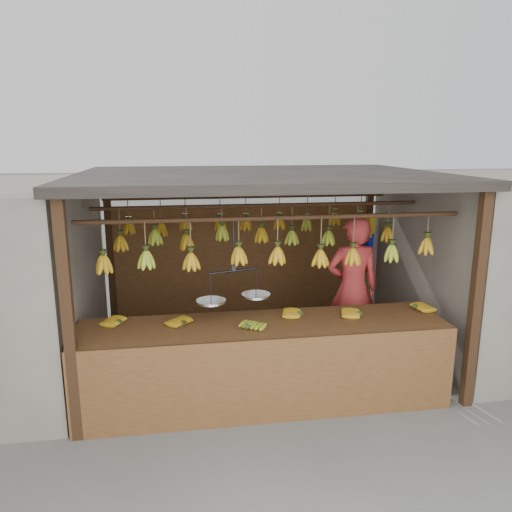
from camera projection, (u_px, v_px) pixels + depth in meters
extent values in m
plane|color=#5B5B57|center=(260.00, 358.00, 6.52)|extent=(80.00, 80.00, 0.00)
cube|color=black|center=(69.00, 324.00, 4.51)|extent=(0.10, 0.10, 2.30)
cube|color=black|center=(476.00, 303.00, 5.11)|extent=(0.10, 0.10, 2.30)
cube|color=black|center=(110.00, 252.00, 7.39)|extent=(0.10, 0.10, 2.30)
cube|color=black|center=(367.00, 244.00, 8.00)|extent=(0.10, 0.10, 2.30)
cube|color=black|center=(260.00, 177.00, 5.98)|extent=(4.30, 3.30, 0.10)
cylinder|color=black|center=(276.00, 218.00, 5.10)|extent=(4.00, 0.05, 0.05)
cylinder|color=black|center=(260.00, 206.00, 6.06)|extent=(4.00, 0.05, 0.05)
cylinder|color=black|center=(248.00, 197.00, 7.02)|extent=(4.00, 0.05, 0.05)
cube|color=brown|center=(244.00, 264.00, 7.75)|extent=(4.00, 0.06, 1.80)
cube|color=brown|center=(264.00, 327.00, 5.24)|extent=(3.87, 0.86, 0.08)
cube|color=brown|center=(271.00, 382.00, 4.92)|extent=(3.87, 0.04, 0.90)
cube|color=black|center=(79.00, 397.00, 4.70)|extent=(0.07, 0.07, 0.82)
cube|color=black|center=(441.00, 370.00, 5.26)|extent=(0.07, 0.07, 0.82)
cube|color=black|center=(92.00, 363.00, 5.43)|extent=(0.07, 0.07, 0.82)
cube|color=black|center=(409.00, 342.00, 5.99)|extent=(0.07, 0.07, 0.82)
ellipsoid|color=#B68213|center=(121.00, 322.00, 5.19)|extent=(0.29, 0.27, 0.06)
ellipsoid|color=#B68213|center=(185.00, 323.00, 5.15)|extent=(0.30, 0.30, 0.06)
ellipsoid|color=#92A523|center=(249.00, 328.00, 5.02)|extent=(0.29, 0.30, 0.06)
ellipsoid|color=#B68213|center=(300.00, 314.00, 5.44)|extent=(0.28, 0.24, 0.06)
ellipsoid|color=#B68213|center=(359.00, 314.00, 5.44)|extent=(0.28, 0.25, 0.06)
ellipsoid|color=#B68213|center=(416.00, 308.00, 5.62)|extent=(0.26, 0.21, 0.06)
ellipsoid|color=#B68213|center=(104.00, 265.00, 4.96)|extent=(0.16, 0.16, 0.28)
ellipsoid|color=#92A523|center=(146.00, 260.00, 4.96)|extent=(0.16, 0.16, 0.28)
ellipsoid|color=#B68213|center=(191.00, 261.00, 5.07)|extent=(0.16, 0.16, 0.28)
ellipsoid|color=#B68213|center=(239.00, 256.00, 5.12)|extent=(0.16, 0.16, 0.28)
ellipsoid|color=#B68213|center=(277.00, 255.00, 5.14)|extent=(0.16, 0.16, 0.28)
ellipsoid|color=#B68213|center=(320.00, 258.00, 5.22)|extent=(0.16, 0.16, 0.28)
ellipsoid|color=#B68213|center=(353.00, 256.00, 5.33)|extent=(0.16, 0.16, 0.28)
ellipsoid|color=#92A523|center=(392.00, 253.00, 5.41)|extent=(0.16, 0.16, 0.28)
ellipsoid|color=#B68213|center=(426.00, 246.00, 5.45)|extent=(0.16, 0.16, 0.28)
ellipsoid|color=#B68213|center=(121.00, 243.00, 5.88)|extent=(0.16, 0.16, 0.28)
ellipsoid|color=#92A523|center=(155.00, 237.00, 5.96)|extent=(0.16, 0.16, 0.28)
ellipsoid|color=#B68213|center=(187.00, 242.00, 5.98)|extent=(0.16, 0.16, 0.28)
ellipsoid|color=#92A523|center=(222.00, 233.00, 6.10)|extent=(0.16, 0.16, 0.28)
ellipsoid|color=#B68213|center=(261.00, 235.00, 6.16)|extent=(0.16, 0.16, 0.28)
ellipsoid|color=#92A523|center=(292.00, 237.00, 6.27)|extent=(0.16, 0.16, 0.28)
ellipsoid|color=#92A523|center=(328.00, 238.00, 6.28)|extent=(0.16, 0.16, 0.28)
ellipsoid|color=#B68213|center=(356.00, 237.00, 6.37)|extent=(0.16, 0.16, 0.28)
ellipsoid|color=#B68213|center=(387.00, 234.00, 6.40)|extent=(0.16, 0.16, 0.28)
ellipsoid|color=#B68213|center=(129.00, 227.00, 6.82)|extent=(0.16, 0.16, 0.28)
ellipsoid|color=#B68213|center=(161.00, 230.00, 6.94)|extent=(0.16, 0.16, 0.28)
ellipsoid|color=#B68213|center=(186.00, 224.00, 7.02)|extent=(0.16, 0.16, 0.28)
ellipsoid|color=#B68213|center=(220.00, 224.00, 7.02)|extent=(0.16, 0.16, 0.28)
ellipsoid|color=#B68213|center=(246.00, 224.00, 7.07)|extent=(0.16, 0.16, 0.28)
ellipsoid|color=#B68213|center=(279.00, 223.00, 7.16)|extent=(0.16, 0.16, 0.28)
ellipsoid|color=#92A523|center=(307.00, 224.00, 7.23)|extent=(0.16, 0.16, 0.28)
ellipsoid|color=#B68213|center=(335.00, 219.00, 7.31)|extent=(0.16, 0.16, 0.28)
ellipsoid|color=#B68213|center=(360.00, 221.00, 7.42)|extent=(0.16, 0.16, 0.28)
cylinder|color=black|center=(233.00, 245.00, 5.09)|extent=(0.02, 0.02, 0.54)
cylinder|color=black|center=(234.00, 271.00, 5.16)|extent=(0.54, 0.17, 0.02)
cylinder|color=silver|center=(211.00, 302.00, 5.12)|extent=(0.30, 0.30, 0.02)
cylinder|color=silver|center=(256.00, 295.00, 5.33)|extent=(0.30, 0.30, 0.02)
imported|color=#BF3333|center=(353.00, 289.00, 6.35)|extent=(0.71, 0.49, 1.86)
cube|color=yellow|center=(368.00, 225.00, 7.77)|extent=(0.08, 0.26, 0.34)
cube|color=#1426BF|center=(367.00, 243.00, 7.83)|extent=(0.08, 0.26, 0.34)
cube|color=red|center=(366.00, 268.00, 7.93)|extent=(0.08, 0.26, 0.34)
cube|color=#199926|center=(365.00, 280.00, 7.97)|extent=(0.08, 0.26, 0.34)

